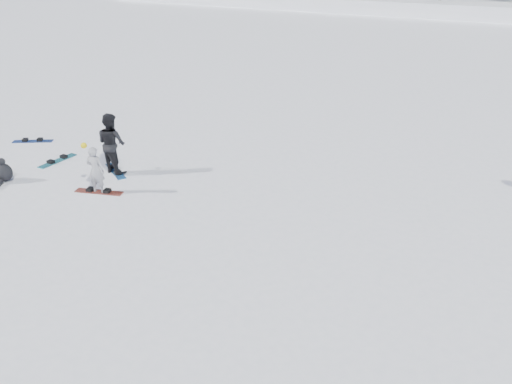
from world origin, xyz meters
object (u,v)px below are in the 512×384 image
snowboard_loose_c (33,141)px  snowboarder_man (112,143)px  snowboarder_woman (95,170)px  seated_rider (3,173)px  snowboard_loose_a (58,161)px

snowboard_loose_c → snowboarder_man: bearing=-39.4°
snowboarder_woman → snowboard_loose_c: (-5.51, 2.05, -0.74)m
snowboarder_woman → seated_rider: size_ratio=1.61×
snowboarder_man → seated_rider: 3.52m
snowboard_loose_c → snowboard_loose_a: size_ratio=1.00×
seated_rider → snowboard_loose_c: bearing=110.1°
snowboarder_man → seated_rider: size_ratio=2.00×
snowboarder_woman → snowboarder_man: size_ratio=0.81×
seated_rider → snowboard_loose_c: 3.75m
snowboarder_man → snowboard_loose_c: bearing=-0.3°
seated_rider → snowboard_loose_a: bearing=68.9°
snowboard_loose_c → snowboarder_woman: bearing=-52.7°
snowboarder_woman → seated_rider: (-3.22, -0.89, -0.45)m
snowboard_loose_a → snowboard_loose_c: bearing=70.0°
snowboarder_man → seated_rider: bearing=49.6°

